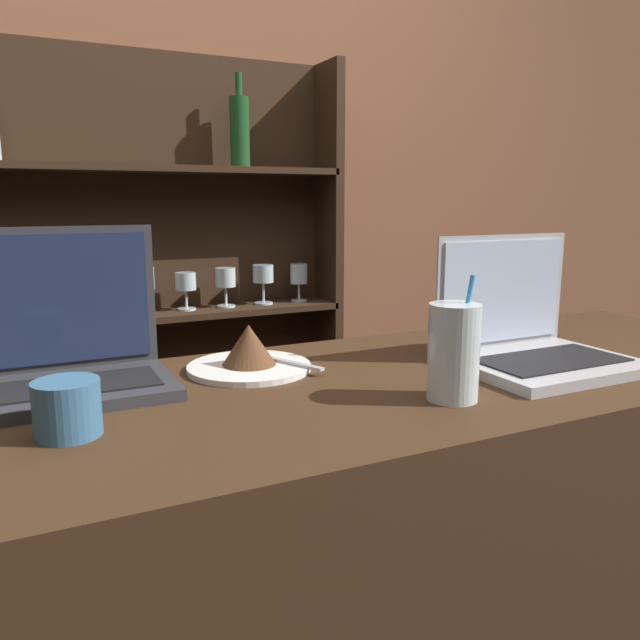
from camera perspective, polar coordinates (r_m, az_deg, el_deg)
back_wall at (r=2.07m, az=-14.58°, el=11.57°), size 7.00×0.06×2.70m
back_shelf at (r=2.03m, az=-14.09°, el=-0.77°), size 1.15×0.18×1.75m
laptop_near at (r=1.03m, az=-22.91°, el=-2.79°), size 0.32×0.20×0.25m
laptop_far at (r=1.16m, az=18.66°, el=-1.54°), size 0.30×0.24×0.22m
cake_plate at (r=1.07m, az=-6.48°, el=-3.15°), size 0.21×0.21×0.08m
water_glass at (r=0.92m, az=12.13°, el=-2.89°), size 0.07×0.07×0.18m
coffee_cup at (r=0.83m, az=-22.10°, el=-7.49°), size 0.08×0.08×0.07m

